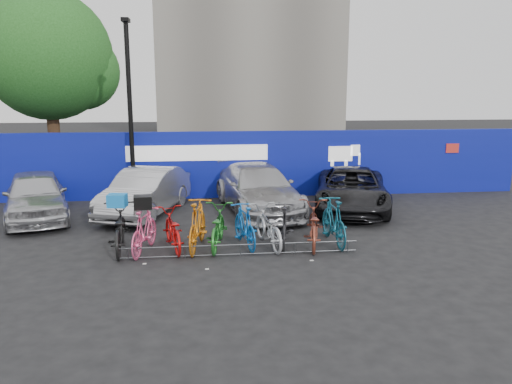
{
  "coord_description": "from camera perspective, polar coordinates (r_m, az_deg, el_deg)",
  "views": [
    {
      "loc": [
        -0.87,
        -11.8,
        3.86
      ],
      "look_at": [
        0.65,
        2.0,
        1.0
      ],
      "focal_mm": 35.0,
      "sensor_mm": 36.0,
      "label": 1
    }
  ],
  "objects": [
    {
      "name": "cargo_crate",
      "position": [
        12.34,
        -15.58,
        -0.94
      ],
      "size": [
        0.47,
        0.38,
        0.31
      ],
      "primitive_type": "cube",
      "rotation": [
        0.0,
        0.0,
        -0.13
      ],
      "color": "blue",
      "rests_on": "bike_0"
    },
    {
      "name": "cargo_topcase",
      "position": [
        12.09,
        -12.81,
        -1.14
      ],
      "size": [
        0.46,
        0.42,
        0.31
      ],
      "primitive_type": "cube",
      "rotation": [
        0.0,
        0.0,
        0.1
      ],
      "color": "black",
      "rests_on": "bike_1"
    },
    {
      "name": "ground",
      "position": [
        12.45,
        -1.99,
        -6.43
      ],
      "size": [
        100.0,
        100.0,
        0.0
      ],
      "primitive_type": "plane",
      "color": "black",
      "rests_on": "ground"
    },
    {
      "name": "tree",
      "position": [
        22.67,
        -22.07,
        13.89
      ],
      "size": [
        5.4,
        5.2,
        7.8
      ],
      "color": "#382314",
      "rests_on": "ground"
    },
    {
      "name": "car_3",
      "position": [
        16.5,
        10.87,
        0.31
      ],
      "size": [
        3.45,
        5.27,
        1.35
      ],
      "primitive_type": "imported",
      "rotation": [
        0.0,
        0.0,
        -0.27
      ],
      "color": "black",
      "rests_on": "ground"
    },
    {
      "name": "bike_5",
      "position": [
        12.43,
        -1.3,
        -3.86
      ],
      "size": [
        0.84,
        1.86,
        1.08
      ],
      "primitive_type": "imported",
      "rotation": [
        0.0,
        0.0,
        3.34
      ],
      "color": "blue",
      "rests_on": "ground"
    },
    {
      "name": "bike_2",
      "position": [
        12.4,
        -9.56,
        -4.28
      ],
      "size": [
        1.06,
        1.98,
        0.99
      ],
      "primitive_type": "imported",
      "rotation": [
        0.0,
        0.0,
        3.37
      ],
      "color": "red",
      "rests_on": "ground"
    },
    {
      "name": "bike_4",
      "position": [
        12.4,
        -4.48,
        -4.02
      ],
      "size": [
        0.99,
        2.06,
        1.04
      ],
      "primitive_type": "imported",
      "rotation": [
        0.0,
        0.0,
        2.99
      ],
      "color": "#207323",
      "rests_on": "ground"
    },
    {
      "name": "bike_8",
      "position": [
        12.56,
        6.53,
        -3.75
      ],
      "size": [
        1.12,
        2.17,
        1.08
      ],
      "primitive_type": "imported",
      "rotation": [
        0.0,
        0.0,
        2.94
      ],
      "color": "brown",
      "rests_on": "ground"
    },
    {
      "name": "bike_0",
      "position": [
        12.51,
        -15.4,
        -4.11
      ],
      "size": [
        0.93,
        2.17,
        1.11
      ],
      "primitive_type": "imported",
      "rotation": [
        0.0,
        0.0,
        3.23
      ],
      "color": "black",
      "rests_on": "ground"
    },
    {
      "name": "bike_9",
      "position": [
        12.77,
        8.87,
        -3.32
      ],
      "size": [
        0.63,
        1.99,
        1.19
      ],
      "primitive_type": "imported",
      "rotation": [
        0.0,
        0.0,
        3.18
      ],
      "color": "#105168",
      "rests_on": "ground"
    },
    {
      "name": "hoarding",
      "position": [
        18.02,
        -3.45,
        3.15
      ],
      "size": [
        22.0,
        0.18,
        2.4
      ],
      "color": "navy",
      "rests_on": "ground"
    },
    {
      "name": "bike_rack",
      "position": [
        11.83,
        -1.77,
        -6.58
      ],
      "size": [
        5.6,
        0.03,
        0.3
      ],
      "color": "#595B60",
      "rests_on": "ground"
    },
    {
      "name": "car_1",
      "position": [
        15.97,
        -12.52,
        0.01
      ],
      "size": [
        2.76,
        4.59,
        1.43
      ],
      "primitive_type": "imported",
      "rotation": [
        0.0,
        0.0,
        -0.31
      ],
      "color": "#A4A5A9",
      "rests_on": "ground"
    },
    {
      "name": "car_2",
      "position": [
        16.03,
        0.21,
        0.41
      ],
      "size": [
        2.81,
        5.33,
        1.47
      ],
      "primitive_type": "imported",
      "rotation": [
        0.0,
        0.0,
        0.15
      ],
      "color": "#A6A6AA",
      "rests_on": "ground"
    },
    {
      "name": "bike_1",
      "position": [
        12.26,
        -12.66,
        -4.33
      ],
      "size": [
        0.88,
        1.88,
        1.09
      ],
      "primitive_type": "imported",
      "rotation": [
        0.0,
        0.0,
        2.93
      ],
      "color": "#EF4F85",
      "rests_on": "ground"
    },
    {
      "name": "bike_3",
      "position": [
        12.29,
        -6.71,
        -3.75
      ],
      "size": [
        0.93,
        2.11,
        1.23
      ],
      "primitive_type": "imported",
      "rotation": [
        0.0,
        0.0,
        2.97
      ],
      "color": "#CB6C10",
      "rests_on": "ground"
    },
    {
      "name": "bike_7",
      "position": [
        12.56,
        3.28,
        -3.79
      ],
      "size": [
        0.79,
        1.8,
        1.04
      ],
      "primitive_type": "imported",
      "rotation": [
        0.0,
        0.0,
        2.97
      ],
      "color": "black",
      "rests_on": "ground"
    },
    {
      "name": "car_0",
      "position": [
        16.4,
        -23.86,
        -0.36
      ],
      "size": [
        2.94,
        4.62,
        1.46
      ],
      "primitive_type": "imported",
      "rotation": [
        0.0,
        0.0,
        0.3
      ],
      "color": "#ADAEB2",
      "rests_on": "ground"
    },
    {
      "name": "lamppost",
      "position": [
        17.36,
        -14.2,
        9.36
      ],
      "size": [
        0.25,
        0.5,
        6.11
      ],
      "color": "black",
      "rests_on": "ground"
    },
    {
      "name": "bike_6",
      "position": [
        12.44,
        1.37,
        -3.99
      ],
      "size": [
        1.02,
        2.03,
        1.02
      ],
      "primitive_type": "imported",
      "rotation": [
        0.0,
        0.0,
        3.33
      ],
      "color": "#B7BABF",
      "rests_on": "ground"
    }
  ]
}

